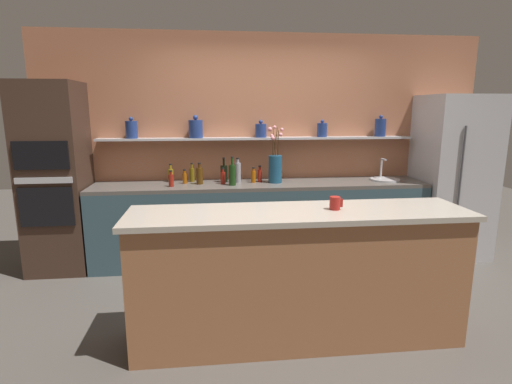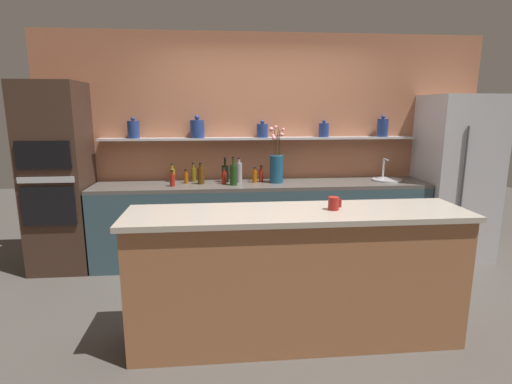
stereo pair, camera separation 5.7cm
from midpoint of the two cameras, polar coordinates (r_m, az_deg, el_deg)
ground_plane at (r=3.68m, az=4.76°, el=-16.54°), size 12.00×12.00×0.00m
back_wall_unit at (r=4.84m, az=1.62°, el=6.56°), size 5.20×0.28×2.60m
back_counter_unit at (r=4.64m, az=1.20°, el=-4.29°), size 3.76×0.62×0.92m
island_counter at (r=3.09m, az=6.34°, el=-11.85°), size 2.50×0.61×1.02m
refrigerator at (r=5.27m, az=26.85°, el=1.86°), size 0.78×0.73×1.90m
oven_tower at (r=4.79m, az=-26.08°, el=1.79°), size 0.62×0.64×2.03m
flower_vase at (r=4.53m, az=3.29°, el=3.61°), size 0.17×0.15×0.64m
sink_fixture at (r=4.93m, az=18.50°, el=1.79°), size 0.34×0.34×0.25m
bottle_wine_0 at (r=4.39m, az=-2.88°, el=2.51°), size 0.08×0.08×0.32m
bottle_spirit_1 at (r=4.49m, az=-7.52°, el=2.38°), size 0.07×0.07×0.24m
bottle_oil_2 at (r=4.69m, az=-11.52°, el=2.43°), size 0.06×0.06×0.21m
bottle_sauce_3 at (r=4.48m, az=-4.22°, el=2.12°), size 0.05×0.05×0.18m
bottle_sauce_4 at (r=4.41m, az=-11.50°, el=1.74°), size 0.05×0.05×0.18m
bottle_sauce_5 at (r=4.58m, az=1.08°, el=2.45°), size 0.05×0.05×0.19m
bottle_sauce_6 at (r=4.55m, az=0.17°, el=2.27°), size 0.06×0.06×0.18m
bottle_sauce_7 at (r=4.56m, az=-9.61°, el=2.08°), size 0.05×0.05×0.16m
bottle_oil_8 at (r=4.66m, az=-8.58°, el=2.55°), size 0.06×0.06×0.22m
bottle_wine_9 at (r=4.59m, az=-4.06°, el=2.69°), size 0.08×0.08×0.28m
bottle_spirit_10 at (r=4.55m, az=-2.08°, el=2.86°), size 0.07×0.07×0.28m
coffee_mug at (r=2.98m, az=11.57°, el=-1.61°), size 0.10×0.08×0.10m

